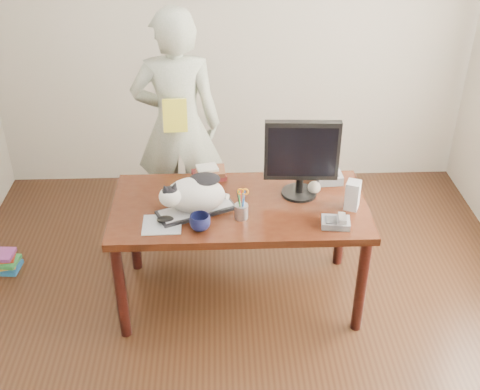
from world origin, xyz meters
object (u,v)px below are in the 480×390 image
desk (239,217)px  book_stack (209,173)px  coffee_mug (200,222)px  baseball (314,187)px  person (178,126)px  keyboard (196,210)px  speaker (353,195)px  monitor (302,155)px  pen_cup (241,210)px  mouse (165,220)px  cat (193,194)px  phone (336,222)px  book_pile_b (2,261)px  calculator (328,174)px

desk → book_stack: 0.37m
coffee_mug → baseball: 0.82m
person → keyboard: bearing=97.3°
desk → keyboard: bearing=-150.4°
speaker → person: person is taller
monitor → person: bearing=139.3°
desk → speaker: size_ratio=8.72×
pen_cup → keyboard: bearing=164.8°
desk → mouse: mouse is taller
cat → baseball: 0.80m
speaker → baseball: 0.28m
baseball → phone: bearing=-77.8°
person → book_pile_b: 1.61m
cat → book_pile_b: cat is taller
cat → pen_cup: bearing=-37.4°
keyboard → speaker: (0.96, 0.01, 0.08)m
person → book_stack: bearing=112.1°
monitor → pen_cup: 0.51m
phone → baseball: size_ratio=2.17×
desk → phone: 0.68m
baseball → speaker: bearing=-40.8°
keyboard → phone: size_ratio=2.80×
keyboard → speaker: size_ratio=2.76×
pen_cup → baseball: 0.55m
desk → coffee_mug: bearing=-125.5°
coffee_mug → speaker: speaker is taller
monitor → calculator: monitor is taller
coffee_mug → book_stack: bearing=85.3°
calculator → book_pile_b: (-2.32, 0.05, -0.71)m
monitor → person: person is taller
desk → person: size_ratio=0.90×
monitor → speaker: 0.40m
desk → person: 0.93m
mouse → baseball: baseball is taller
mouse → person: size_ratio=0.06×
desk → book_pile_b: 1.82m
cat → coffee_mug: cat is taller
pen_cup → baseball: pen_cup is taller
calculator → phone: bearing=-97.1°
speaker → book_stack: (-0.88, 0.41, -0.06)m
phone → calculator: bearing=93.6°
baseball → person: 1.18m
monitor → person: size_ratio=0.29×
desk → calculator: bearing=20.0°
book_pile_b → calculator: bearing=-1.3°
mouse → calculator: size_ratio=0.46×
mouse → calculator: (1.05, 0.49, 0.01)m
speaker → cat: bearing=-156.5°
baseball → mouse: bearing=-162.0°
coffee_mug → phone: size_ratio=0.68×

